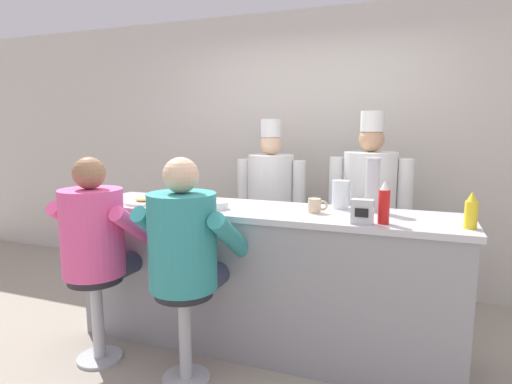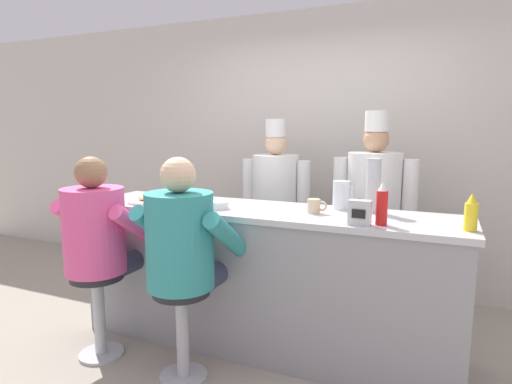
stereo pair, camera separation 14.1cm
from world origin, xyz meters
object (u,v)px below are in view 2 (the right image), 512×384
object	(u,v)px
coffee_mug_blue	(170,200)
napkin_dispenser_chrome	(360,213)
diner_seated_pink	(99,236)
diner_seated_teal	(183,246)
water_pitcher_clear	(341,195)
breakfast_plate	(146,201)
ketchup_bottle_red	(382,205)
cook_in_whites_far	(373,207)
coffee_mug_tan	(315,206)
cup_stack_steel	(373,185)
mustard_bottle_yellow	(471,214)
cook_in_whites_near	(275,202)
cereal_bowl	(218,205)
hot_sauce_bottle_orange	(359,209)

from	to	relation	value
coffee_mug_blue	napkin_dispenser_chrome	world-z (taller)	napkin_dispenser_chrome
diner_seated_pink	diner_seated_teal	size ratio (longest dim) A/B	0.99
water_pitcher_clear	breakfast_plate	size ratio (longest dim) A/B	0.74
ketchup_bottle_red	cook_in_whites_far	xyz separation A→B (m)	(-0.19, 0.98, -0.20)
ketchup_bottle_red	coffee_mug_tan	size ratio (longest dim) A/B	1.91
diner_seated_pink	cup_stack_steel	bearing A→B (deg)	23.39
water_pitcher_clear	cup_stack_steel	world-z (taller)	cup_stack_steel
diner_seated_teal	cook_in_whites_far	world-z (taller)	cook_in_whites_far
water_pitcher_clear	diner_seated_teal	bearing A→B (deg)	-136.35
mustard_bottle_yellow	ketchup_bottle_red	bearing A→B (deg)	-173.58
diner_seated_pink	coffee_mug_tan	bearing A→B (deg)	22.02
mustard_bottle_yellow	cook_in_whites_near	bearing A→B (deg)	147.01
coffee_mug_blue	diner_seated_teal	bearing A→B (deg)	-46.48
coffee_mug_blue	cook_in_whites_far	world-z (taller)	cook_in_whites_far
ketchup_bottle_red	cereal_bowl	world-z (taller)	ketchup_bottle_red
hot_sauce_bottle_orange	breakfast_plate	world-z (taller)	hot_sauce_bottle_orange
coffee_mug_blue	hot_sauce_bottle_orange	bearing A→B (deg)	4.63
hot_sauce_bottle_orange	cereal_bowl	world-z (taller)	hot_sauce_bottle_orange
diner_seated_teal	cook_in_whites_far	xyz separation A→B (m)	(0.94, 1.35, 0.08)
water_pitcher_clear	breakfast_plate	world-z (taller)	water_pitcher_clear
hot_sauce_bottle_orange	napkin_dispenser_chrome	distance (m)	0.16
napkin_dispenser_chrome	diner_seated_teal	size ratio (longest dim) A/B	0.10
ketchup_bottle_red	cup_stack_steel	world-z (taller)	cup_stack_steel
ketchup_bottle_red	cook_in_whites_far	world-z (taller)	cook_in_whites_far
diner_seated_teal	breakfast_plate	bearing A→B (deg)	145.30
breakfast_plate	diner_seated_pink	distance (m)	0.46
water_pitcher_clear	diner_seated_pink	size ratio (longest dim) A/B	0.14
napkin_dispenser_chrome	diner_seated_teal	xyz separation A→B (m)	(-1.01, -0.32, -0.23)
water_pitcher_clear	coffee_mug_blue	bearing A→B (deg)	-160.87
ketchup_bottle_red	breakfast_plate	distance (m)	1.73
coffee_mug_tan	cup_stack_steel	world-z (taller)	cup_stack_steel
water_pitcher_clear	cook_in_whites_far	distance (m)	0.63
cereal_bowl	napkin_dispenser_chrome	world-z (taller)	napkin_dispenser_chrome
water_pitcher_clear	cereal_bowl	xyz separation A→B (m)	(-0.79, -0.33, -0.07)
mustard_bottle_yellow	cup_stack_steel	world-z (taller)	cup_stack_steel
mustard_bottle_yellow	coffee_mug_blue	xyz separation A→B (m)	(-1.94, -0.05, -0.05)
ketchup_bottle_red	diner_seated_teal	size ratio (longest dim) A/B	0.18
coffee_mug_tan	cook_in_whites_far	bearing A→B (deg)	71.78
water_pitcher_clear	cook_in_whites_near	size ratio (longest dim) A/B	0.12
cup_stack_steel	diner_seated_teal	world-z (taller)	diner_seated_teal
hot_sauce_bottle_orange	cook_in_whites_far	bearing A→B (deg)	92.34
water_pitcher_clear	napkin_dispenser_chrome	world-z (taller)	water_pitcher_clear
coffee_mug_blue	diner_seated_pink	size ratio (longest dim) A/B	0.09
mustard_bottle_yellow	coffee_mug_blue	bearing A→B (deg)	-178.40
ketchup_bottle_red	mustard_bottle_yellow	distance (m)	0.47
hot_sauce_bottle_orange	breakfast_plate	xyz separation A→B (m)	(-1.58, -0.05, -0.05)
water_pitcher_clear	diner_seated_teal	world-z (taller)	diner_seated_teal
coffee_mug_tan	napkin_dispenser_chrome	bearing A→B (deg)	-34.31
cook_in_whites_near	diner_seated_pink	bearing A→B (deg)	-117.58
hot_sauce_bottle_orange	coffee_mug_blue	size ratio (longest dim) A/B	1.02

